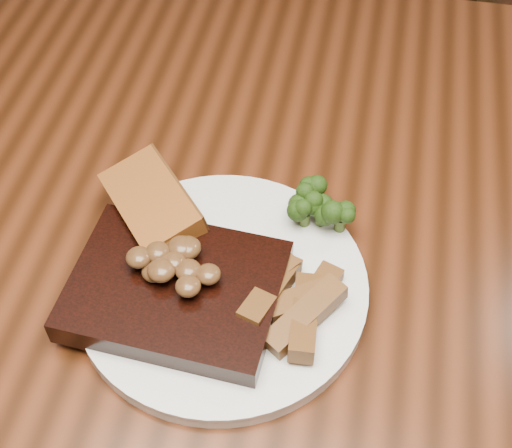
{
  "coord_description": "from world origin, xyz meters",
  "views": [
    {
      "loc": [
        0.08,
        -0.44,
        1.31
      ],
      "look_at": [
        -0.01,
        -0.02,
        0.78
      ],
      "focal_mm": 50.0,
      "sensor_mm": 36.0,
      "label": 1
    }
  ],
  "objects": [
    {
      "name": "chair_far",
      "position": [
        0.01,
        0.66,
        0.45
      ],
      "size": [
        0.5,
        0.5,
        0.82
      ],
      "rotation": [
        0.0,
        0.0,
        3.52
      ],
      "color": "black",
      "rests_on": "ground"
    },
    {
      "name": "garlic_bread",
      "position": [
        -0.11,
        -0.02,
        0.77
      ],
      "size": [
        0.12,
        0.12,
        0.02
      ],
      "primitive_type": "cube",
      "rotation": [
        0.0,
        0.0,
        -0.85
      ],
      "color": "#934D1A",
      "rests_on": "plate"
    },
    {
      "name": "dining_table",
      "position": [
        0.0,
        0.0,
        0.66
      ],
      "size": [
        1.6,
        0.9,
        0.75
      ],
      "color": "#4A200E",
      "rests_on": "ground"
    },
    {
      "name": "broccoli_cluster",
      "position": [
        0.05,
        0.0,
        0.78
      ],
      "size": [
        0.06,
        0.06,
        0.04
      ],
      "primitive_type": null,
      "color": "#1E3C0D",
      "rests_on": "plate"
    },
    {
      "name": "potato_wedges",
      "position": [
        0.05,
        -0.1,
        0.77
      ],
      "size": [
        0.11,
        0.11,
        0.02
      ],
      "primitive_type": null,
      "color": "brown",
      "rests_on": "plate"
    },
    {
      "name": "steak_bone",
      "position": [
        -0.06,
        -0.16,
        0.77
      ],
      "size": [
        0.14,
        0.02,
        0.02
      ],
      "primitive_type": "cube",
      "rotation": [
        0.0,
        0.0,
        -0.06
      ],
      "color": "#C3B297",
      "rests_on": "plate"
    },
    {
      "name": "steak",
      "position": [
        -0.06,
        -0.1,
        0.78
      ],
      "size": [
        0.19,
        0.15,
        0.03
      ],
      "primitive_type": "cube",
      "rotation": [
        0.0,
        0.0,
        -0.06
      ],
      "color": "black",
      "rests_on": "plate"
    },
    {
      "name": "mushroom_pile",
      "position": [
        -0.06,
        -0.09,
        0.8
      ],
      "size": [
        0.07,
        0.07,
        0.03
      ],
      "primitive_type": null,
      "color": "#503319",
      "rests_on": "steak"
    },
    {
      "name": "plate",
      "position": [
        -0.03,
        -0.08,
        0.76
      ],
      "size": [
        0.28,
        0.28,
        0.01
      ],
      "primitive_type": "cylinder",
      "rotation": [
        0.0,
        0.0,
        0.05
      ],
      "color": "white",
      "rests_on": "dining_table"
    }
  ]
}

